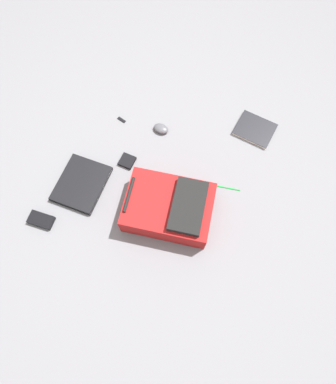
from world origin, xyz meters
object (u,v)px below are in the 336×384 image
book_manual (255,129)px  earbud_pouch (127,161)px  backpack (170,207)px  laptop (81,184)px  power_brick (41,220)px  usb_stick (122,120)px  computer_mouse (161,129)px  pen_black (228,188)px

book_manual → earbud_pouch: (-0.45, 0.64, 0.00)m
backpack → laptop: (-0.01, 0.52, -0.06)m
book_manual → earbud_pouch: bearing=125.4°
power_brick → backpack: bearing=-66.3°
power_brick → earbud_pouch: power_brick is taller
power_brick → usb_stick: power_brick is taller
power_brick → usb_stick: 0.75m
book_manual → earbud_pouch: size_ratio=3.06×
backpack → earbud_pouch: size_ratio=5.94×
computer_mouse → usb_stick: size_ratio=1.67×
backpack → power_brick: size_ratio=3.64×
backpack → computer_mouse: (0.47, 0.22, -0.06)m
laptop → pen_black: (0.26, -0.78, -0.01)m
backpack → pen_black: size_ratio=3.64×
pen_black → earbud_pouch: size_ratio=1.63×
laptop → usb_stick: laptop is taller
pen_black → book_manual: bearing=-6.3°
earbud_pouch → laptop: bearing=139.8°
pen_black → laptop: bearing=108.2°
book_manual → computer_mouse: 0.56m
laptop → power_brick: laptop is taller
backpack → power_brick: backpack is taller
computer_mouse → usb_stick: (-0.01, 0.25, -0.01)m
backpack → usb_stick: 0.66m
book_manual → usb_stick: bearing=104.5°
laptop → earbud_pouch: bearing=-40.2°
backpack → pen_black: 0.36m
backpack → book_manual: size_ratio=1.94×
computer_mouse → power_brick: computer_mouse is taller
laptop → earbud_pouch: 0.29m
book_manual → laptop: bearing=129.3°
computer_mouse → power_brick: 0.85m
backpack → pen_black: bearing=-47.0°
earbud_pouch → usb_stick: size_ratio=1.48×
power_brick → usb_stick: size_ratio=2.42×
backpack → pen_black: (0.24, -0.26, -0.07)m
laptop → backpack: bearing=-88.6°
backpack → usb_stick: (0.46, 0.48, -0.07)m
laptop → book_manual: laptop is taller
laptop → usb_stick: 0.47m
laptop → computer_mouse: 0.57m
book_manual → computer_mouse: computer_mouse is taller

